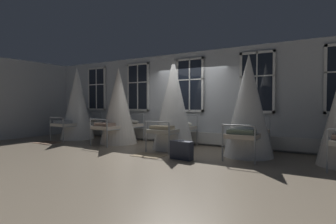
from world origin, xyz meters
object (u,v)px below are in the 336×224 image
Objects in this scene: cot_second at (119,106)px; cot_fourth at (248,106)px; cot_third at (173,105)px; suitcase_dark at (181,150)px; cot_first at (77,104)px.

cot_fourth reaches higher than cot_second.
cot_third is 1.03× the size of cot_fourth.
cot_third is (2.13, 0.03, 0.06)m from cot_second.
suitcase_dark is (0.96, -1.23, -1.09)m from cot_third.
cot_second is at bearing -90.47° from cot_first.
cot_second is at bearing 89.28° from cot_third.
cot_third reaches higher than suitcase_dark.
cot_third is at bearing -87.91° from cot_second.
suitcase_dark is at bearing -143.52° from cot_third.
cot_second is 3.47m from suitcase_dark.
cot_first reaches higher than cot_fourth.
cot_second is 2.13m from cot_third.
cot_first is 5.50m from suitcase_dark.
cot_third reaches higher than cot_fourth.
cot_second is 0.98× the size of cot_fourth.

